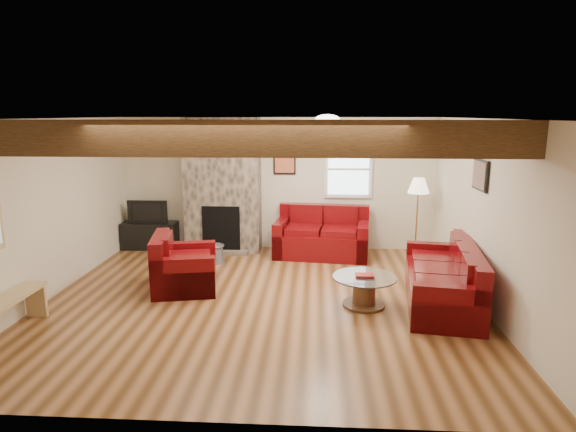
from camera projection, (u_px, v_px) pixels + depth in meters
The scene contains 16 objects.
room at pixel (261, 213), 6.49m from camera, with size 8.00×8.00×8.00m.
oak_beam at pixel (246, 138), 5.05m from camera, with size 6.00×0.36×0.38m, color #341C0F.
chimney_breast at pixel (223, 187), 8.99m from camera, with size 1.40×0.67×2.50m.
back_window at pixel (348, 169), 9.00m from camera, with size 0.90×0.08×1.10m, color silver, non-canonical shape.
ceiling_dome at pixel (327, 122), 7.07m from camera, with size 0.40×0.40×0.18m, color beige, non-canonical shape.
artwork_back at pixel (285, 161), 9.04m from camera, with size 0.42×0.06×0.52m, color black, non-canonical shape.
artwork_right at pixel (480, 175), 6.51m from camera, with size 0.06×0.55×0.42m, color black, non-canonical shape.
sofa_three at pixel (442, 275), 6.57m from camera, with size 2.11×0.88×0.82m, color #4A0506, non-canonical shape.
loveseat at pixel (322, 232), 8.79m from camera, with size 1.68×0.97×0.89m, color #4A0506, non-canonical shape.
armchair_red at pixel (185, 262), 7.13m from camera, with size 1.02×0.89×0.82m, color #4A0506, non-canonical shape.
coffee_table at pixel (364, 291), 6.51m from camera, with size 0.86×0.86×0.45m.
tv_cabinet at pixel (150, 235), 9.31m from camera, with size 1.04×0.41×0.52m, color black.
television at pixel (149, 211), 9.21m from camera, with size 0.76×0.10×0.44m, color black.
floor_lamp at pixel (418, 190), 8.41m from camera, with size 0.38×0.38×1.47m.
pine_bench at pixel (9, 317), 5.62m from camera, with size 0.29×1.23×0.46m, color tan, non-canonical shape.
coal_bucket at pixel (215, 253), 8.44m from camera, with size 0.34×0.34×0.32m, color slate, non-canonical shape.
Camera 1 is at (0.74, -6.33, 2.56)m, focal length 30.00 mm.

